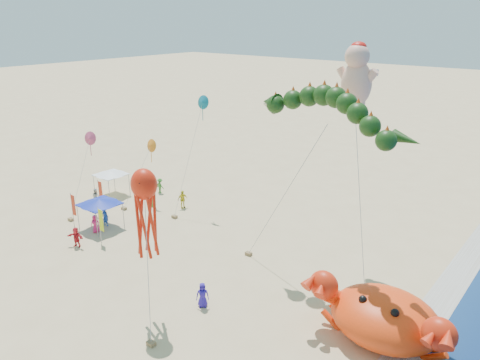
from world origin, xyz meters
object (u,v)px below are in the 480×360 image
at_px(dragon_kite, 326,115).
at_px(crab_inflatable, 384,317).
at_px(cherub_kite, 357,76).
at_px(canopy_white, 111,173).
at_px(octopus_kite, 145,207).
at_px(canopy_blue, 99,202).

bearing_deg(dragon_kite, crab_inflatable, -25.04).
bearing_deg(cherub_kite, crab_inflatable, -51.05).
relative_size(dragon_kite, canopy_white, 4.35).
relative_size(crab_inflatable, octopus_kite, 0.89).
xyz_separation_m(dragon_kite, cherub_kite, (-0.74, 5.52, 1.80)).
bearing_deg(canopy_white, crab_inflatable, -8.74).
bearing_deg(canopy_blue, octopus_kite, -23.15).
bearing_deg(canopy_blue, cherub_kite, 25.45).
distance_m(crab_inflatable, canopy_white, 32.07).
xyz_separation_m(crab_inflatable, canopy_blue, (-25.76, -0.74, 0.79)).
bearing_deg(canopy_white, dragon_kite, -4.62).
distance_m(dragon_kite, octopus_kite, 12.27).
height_order(dragon_kite, octopus_kite, dragon_kite).
relative_size(dragon_kite, octopus_kite, 1.39).
bearing_deg(canopy_white, octopus_kite, -30.46).
distance_m(cherub_kite, canopy_white, 27.69).
height_order(crab_inflatable, cherub_kite, cherub_kite).
relative_size(cherub_kite, octopus_kite, 1.69).
bearing_deg(canopy_blue, crab_inflatable, 1.64).
bearing_deg(crab_inflatable, cherub_kite, 128.95).
xyz_separation_m(cherub_kite, canopy_blue, (-19.04, -9.06, -11.47)).
xyz_separation_m(crab_inflatable, dragon_kite, (-5.98, 2.79, 10.46)).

